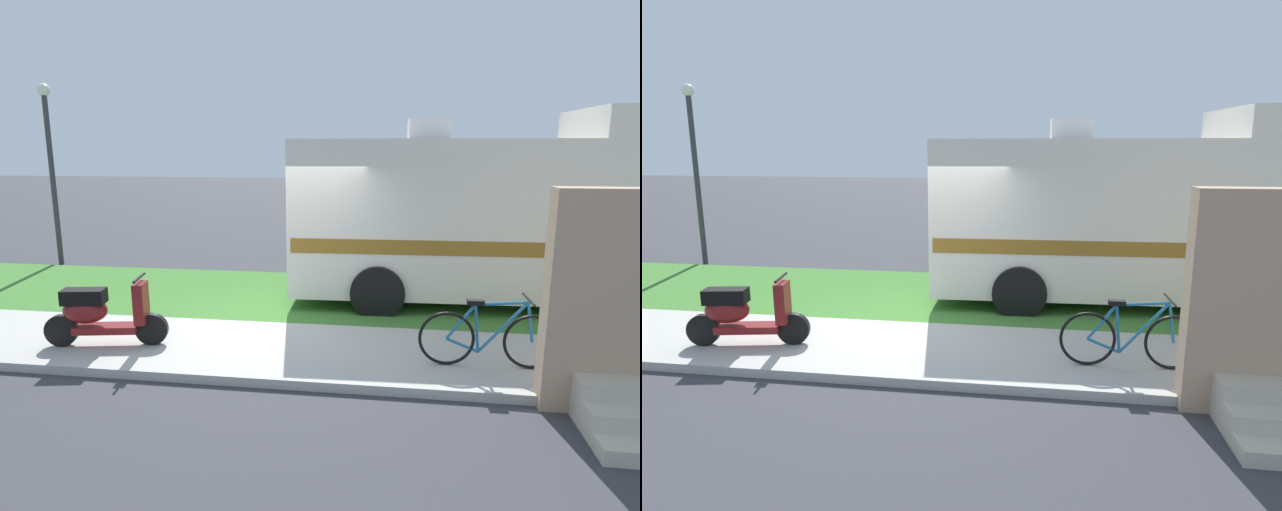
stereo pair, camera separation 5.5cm
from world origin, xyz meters
TOP-DOWN VIEW (x-y plane):
  - ground_plane at (0.00, 0.00)m, footprint 80.00×80.00m
  - sidewalk at (0.00, -1.20)m, footprint 24.00×2.00m
  - grass_strip at (0.00, 1.50)m, footprint 24.00×3.40m
  - motorhome_rv at (3.36, 1.77)m, footprint 6.76×2.70m
  - scooter at (-2.23, -1.46)m, footprint 1.65×0.59m
  - bicycle at (2.89, -1.47)m, footprint 1.72×0.52m
  - pickup_truck_near at (3.01, 5.61)m, footprint 5.78×2.26m
  - street_lamp_post at (-6.28, 3.60)m, footprint 0.28×0.28m

SIDE VIEW (x-z plane):
  - ground_plane at x=0.00m, z-range 0.00..0.00m
  - grass_strip at x=0.00m, z-range 0.00..0.08m
  - sidewalk at x=0.00m, z-range 0.00..0.12m
  - bicycle at x=2.89m, z-range 0.06..0.96m
  - scooter at x=-2.23m, z-range 0.09..1.06m
  - pickup_truck_near at x=3.01m, z-range 0.06..1.86m
  - motorhome_rv at x=3.36m, z-range -0.08..3.35m
  - street_lamp_post at x=-6.28m, z-range 0.45..4.67m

